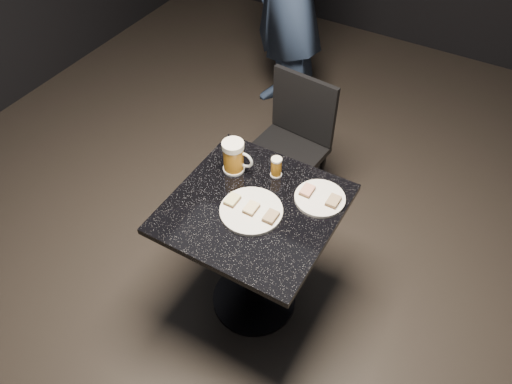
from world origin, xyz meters
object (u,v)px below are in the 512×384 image
plate_large (251,211)px  beer_tumbler (276,167)px  chair (291,142)px  plate_small (320,198)px  table (254,241)px  beer_mug (234,157)px

plate_large → beer_tumbler: size_ratio=2.74×
beer_tumbler → chair: (-0.17, 0.50, -0.30)m
plate_small → table: 0.38m
beer_tumbler → table: bearing=-87.6°
chair → plate_large: bearing=-76.1°
plate_small → chair: (-0.41, 0.54, -0.26)m
plate_large → beer_tumbler: 0.25m
plate_small → beer_mug: beer_mug is taller
plate_large → plate_small: size_ratio=1.22×
plate_small → chair: chair is taller
plate_small → chair: 0.72m
plate_large → plate_small: same height
plate_small → beer_tumbler: beer_tumbler is taller
beer_mug → beer_tumbler: 0.19m
plate_small → chair: size_ratio=0.26×
plate_large → beer_tumbler: beer_tumbler is taller
plate_large → beer_tumbler: (-0.02, 0.25, 0.04)m
plate_large → beer_mug: (-0.20, 0.18, 0.07)m
beer_mug → table: bearing=-38.6°
table → beer_mug: beer_mug is taller
plate_large → table: size_ratio=0.36×
beer_mug → chair: size_ratio=0.18×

